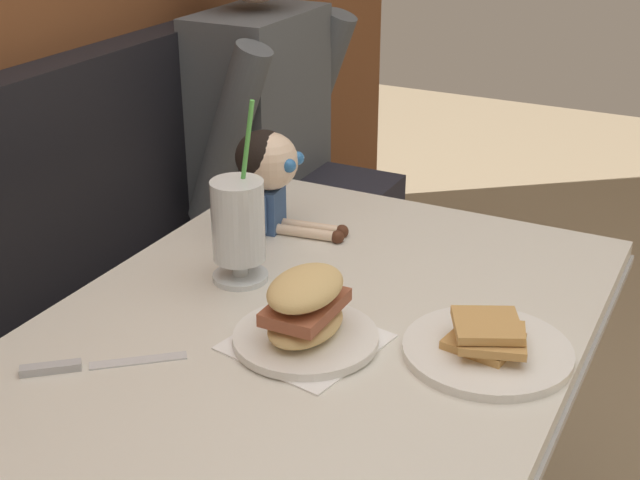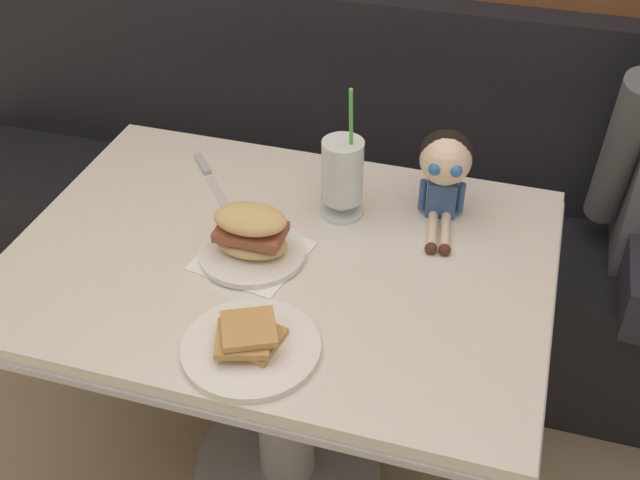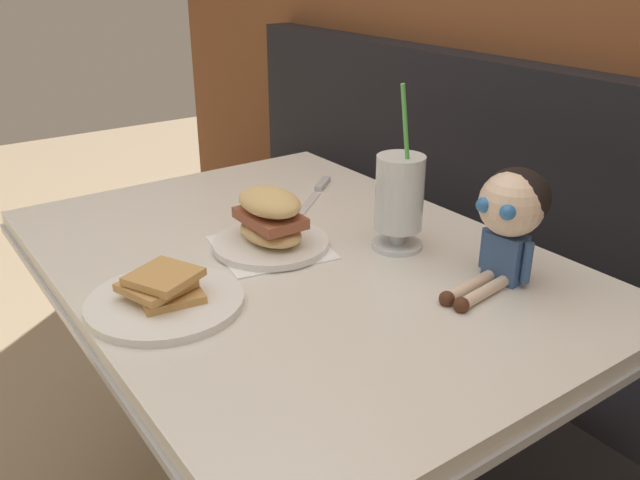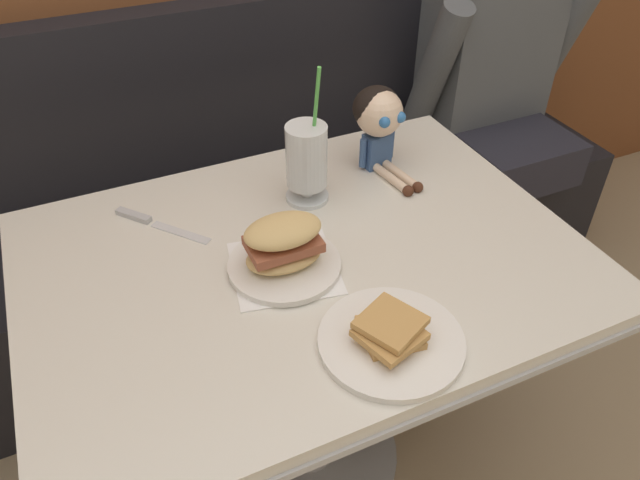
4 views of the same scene
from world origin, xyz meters
The scene contains 7 objects.
booth_bench centered at (0.00, 0.81, 0.33)m, with size 2.60×0.48×1.00m.
diner_table centered at (0.00, 0.18, 0.54)m, with size 1.11×0.81×0.74m.
toast_plate centered at (0.04, -0.09, 0.76)m, with size 0.25×0.25×0.06m.
milkshake_glass centered at (0.08, 0.36, 0.84)m, with size 0.10×0.10×0.32m.
sandwich_plate centered at (-0.05, 0.16, 0.79)m, with size 0.23×0.23×0.12m.
butter_knife centered at (-0.26, 0.42, 0.74)m, with size 0.16×0.19×0.01m.
seated_doll centered at (0.29, 0.42, 0.87)m, with size 0.13×0.22×0.20m.
Camera 2 is at (0.44, -1.01, 1.75)m, focal length 44.34 mm.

